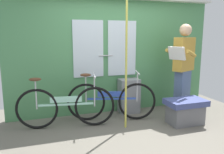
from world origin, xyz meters
name	(u,v)px	position (x,y,z in m)	size (l,w,h in m)	color
ground_plane	(136,132)	(0.00, 0.00, -0.02)	(5.26, 3.84, 0.04)	#666056
train_door_wall	(114,54)	(-0.01, 1.11, 1.21)	(4.26, 0.28, 2.31)	#4C8C56
bicycle_near_door	(111,101)	(-0.23, 0.61, 0.38)	(1.61, 0.60, 0.92)	black
bicycle_leaning_behind	(66,106)	(-1.08, 0.52, 0.38)	(1.67, 0.46, 0.92)	black
passenger_reading_newspaper	(183,67)	(1.27, 0.55, 0.95)	(0.64, 0.60, 1.80)	slate
trash_bin_by_wall	(129,96)	(0.24, 0.90, 0.35)	(0.41, 0.28, 0.70)	gray
handrail_pole	(126,63)	(-0.11, 0.19, 1.14)	(0.04, 0.04, 2.27)	#C6C14C
bench_seat_corner	(185,111)	(0.98, 0.01, 0.24)	(0.70, 0.44, 0.45)	#3D477F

